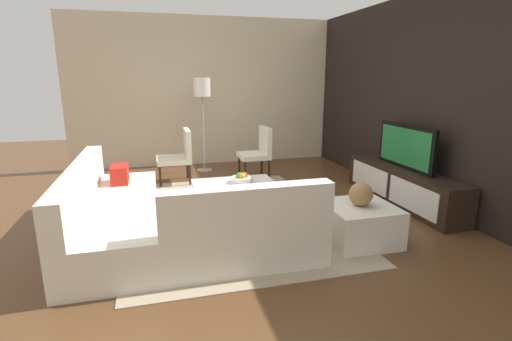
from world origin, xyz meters
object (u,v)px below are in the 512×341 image
at_px(fruit_bowl, 242,178).
at_px(sectional_couch, 157,220).
at_px(accent_chair_far, 259,149).
at_px(accent_chair_near, 180,153).
at_px(coffee_table, 237,200).
at_px(floor_lamp, 202,94).
at_px(television, 406,147).
at_px(ottoman, 359,223).
at_px(decorative_ball, 361,194).
at_px(media_console, 402,185).

bearing_deg(fruit_bowl, sectional_couch, -53.35).
bearing_deg(fruit_bowl, accent_chair_far, 157.07).
height_order(accent_chair_near, accent_chair_far, same).
xyz_separation_m(coffee_table, floor_lamp, (-2.43, -0.09, 1.20)).
bearing_deg(accent_chair_near, floor_lamp, 143.29).
distance_m(television, sectional_couch, 3.35).
bearing_deg(coffee_table, ottoman, 45.05).
height_order(sectional_couch, decorative_ball, sectional_couch).
height_order(coffee_table, ottoman, ottoman).
distance_m(sectional_couch, ottoman, 2.11).
relative_size(coffee_table, decorative_ball, 4.22).
bearing_deg(accent_chair_far, accent_chair_near, -92.49).
height_order(sectional_couch, accent_chair_near, accent_chair_near).
relative_size(floor_lamp, fruit_bowl, 5.99).
bearing_deg(media_console, floor_lamp, -136.59).
xyz_separation_m(accent_chair_near, floor_lamp, (-0.66, 0.48, 0.91)).
xyz_separation_m(accent_chair_near, fruit_bowl, (1.59, 0.67, -0.05)).
height_order(media_console, television, television).
bearing_deg(ottoman, accent_chair_far, -173.66).
bearing_deg(decorative_ball, ottoman, 0.00).
height_order(ottoman, accent_chair_far, accent_chair_far).
xyz_separation_m(accent_chair_far, decorative_ball, (2.83, 0.31, 0.03)).
bearing_deg(coffee_table, media_console, 87.51).
height_order(television, accent_chair_far, television).
bearing_deg(television, ottoman, -51.26).
xyz_separation_m(sectional_couch, decorative_ball, (0.45, 2.06, 0.24)).
bearing_deg(media_console, sectional_couch, -80.90).
height_order(sectional_couch, ottoman, sectional_couch).
distance_m(television, accent_chair_near, 3.44).
bearing_deg(media_console, accent_chair_far, -140.38).
relative_size(sectional_couch, coffee_table, 2.36).
bearing_deg(coffee_table, accent_chair_far, 156.39).
bearing_deg(floor_lamp, media_console, 43.41).
distance_m(sectional_couch, accent_chair_far, 2.95).
bearing_deg(decorative_ball, accent_chair_near, -149.85).
height_order(media_console, accent_chair_far, accent_chair_far).
bearing_deg(television, accent_chair_near, -123.04).
bearing_deg(sectional_couch, decorative_ball, 77.57).
relative_size(media_console, floor_lamp, 1.28).
relative_size(sectional_couch, floor_lamp, 1.47).
relative_size(accent_chair_near, accent_chair_far, 1.00).
xyz_separation_m(media_console, ottoman, (0.98, -1.22, -0.05)).
height_order(accent_chair_near, ottoman, accent_chair_near).
distance_m(media_console, fruit_bowl, 2.22).
height_order(coffee_table, accent_chair_far, accent_chair_far).
bearing_deg(accent_chair_far, floor_lamp, -130.03).
bearing_deg(accent_chair_near, ottoman, 29.36).
distance_m(accent_chair_near, fruit_bowl, 1.73).
relative_size(television, fruit_bowl, 4.04).
distance_m(floor_lamp, ottoman, 3.89).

